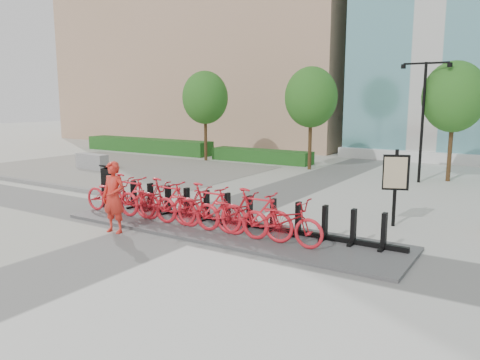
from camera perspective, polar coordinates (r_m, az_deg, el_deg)
The scene contains 24 objects.
ground at distance 13.06m, azimuth -7.29°, elevation -5.74°, with size 120.00×120.00×0.00m, color silver.
gravel_patch at distance 24.82m, azimuth -14.82°, elevation 1.39°, with size 14.00×14.00×0.00m, color slate.
curb at distance 21.72m, azimuth -24.70°, elevation -0.15°, with size 14.00×0.25×0.15m, color slate.
hedge_a at distance 32.13m, azimuth -11.23°, elevation 4.16°, with size 10.00×1.40×0.90m, color #20471F.
hedge_b at distance 26.52m, azimuth 2.59°, elevation 2.97°, with size 6.00×1.20×0.70m, color #20471F.
tree_0 at distance 26.97m, azimuth -4.27°, elevation 9.97°, with size 2.60×2.60×5.10m.
tree_1 at distance 23.68m, azimuth 8.66°, elevation 9.92°, with size 2.60×2.60×5.10m.
tree_2 at distance 21.87m, azimuth 24.63°, elevation 9.19°, with size 2.60×2.60×5.10m.
streetlamp at distance 21.06m, azimuth 21.44°, elevation 8.17°, with size 2.00×0.20×5.00m.
dock_pad at distance 12.52m, azimuth -1.79°, elevation -6.15°, with size 9.60×2.40×0.08m, color #4C4C4E.
dock_rail_posts at distance 12.75m, azimuth -0.38°, elevation -3.69°, with size 8.02×0.50×0.85m, color black, non-canonical shape.
bike_0 at distance 14.64m, azimuth -15.34°, elevation -1.75°, with size 0.74×2.13×1.12m, color red.
bike_1 at distance 14.11m, azimuth -13.38°, elevation -1.83°, with size 0.58×2.07×1.24m, color red.
bike_2 at distance 13.62m, azimuth -11.25°, elevation -2.43°, with size 0.74×2.13×1.12m, color red.
bike_3 at distance 13.13m, azimuth -8.97°, elevation -2.54°, with size 0.58×2.07×1.24m, color red.
bike_4 at distance 12.69m, azimuth -6.52°, elevation -3.20°, with size 0.74×2.13×1.12m, color red.
bike_5 at distance 12.25m, azimuth -3.89°, elevation -3.33°, with size 0.58×2.07×1.24m, color red.
bike_6 at distance 11.86m, azimuth -1.07°, elevation -4.05°, with size 0.74×2.13×1.12m, color red.
bike_7 at distance 11.47m, azimuth 1.93°, elevation -4.21°, with size 0.58×2.07×1.24m, color red.
bike_8 at distance 11.15m, azimuth 5.13°, elevation -4.98°, with size 0.74×2.13×1.12m, color red.
kiosk at distance 15.51m, azimuth -15.72°, elevation -0.78°, with size 0.44×0.38×1.36m.
worker_red at distance 12.70m, azimuth -15.15°, elevation -2.05°, with size 0.69×0.45×1.89m, color red.
jersey_barrier at distance 24.90m, azimuth -17.60°, elevation 2.17°, with size 1.99×0.54×0.77m, color #A7A7A7.
map_sign at distance 13.48m, azimuth 18.45°, elevation 0.49°, with size 0.68×0.36×2.14m.
Camera 1 is at (8.07, -9.66, 3.47)m, focal length 35.00 mm.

